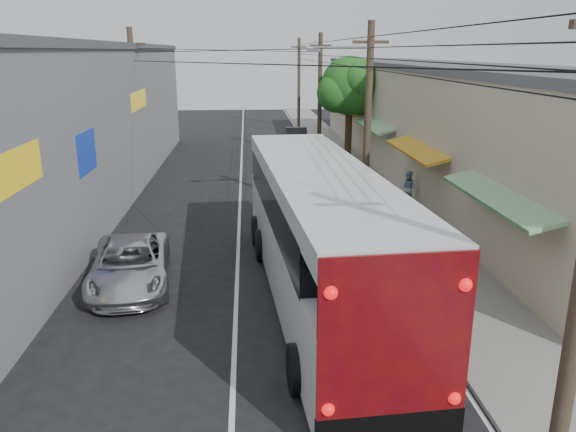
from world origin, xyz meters
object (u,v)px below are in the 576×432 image
at_px(jeepney, 130,264).
at_px(coach_bus, 319,232).
at_px(parked_car_far, 296,138).
at_px(pedestrian_near, 408,223).
at_px(pedestrian_far, 408,188).
at_px(parked_car_mid, 301,152).
at_px(parked_suv, 350,201).

bearing_deg(jeepney, coach_bus, -18.51).
relative_size(parked_car_far, pedestrian_near, 2.75).
bearing_deg(coach_bus, jeepney, 164.18).
xyz_separation_m(parked_car_far, pedestrian_far, (3.60, -16.72, 0.19)).
height_order(parked_car_far, pedestrian_far, pedestrian_far).
height_order(jeepney, parked_car_mid, parked_car_mid).
bearing_deg(parked_car_mid, parked_suv, -90.09).
bearing_deg(parked_car_mid, coach_bus, -97.66).
bearing_deg(pedestrian_near, parked_car_mid, -67.58).
height_order(jeepney, parked_suv, parked_suv).
xyz_separation_m(coach_bus, jeepney, (-5.57, 1.17, -1.28)).
bearing_deg(parked_car_mid, pedestrian_near, -85.47).
relative_size(parked_suv, pedestrian_far, 4.01).
bearing_deg(parked_suv, coach_bus, -107.55).
bearing_deg(pedestrian_far, parked_car_mid, -39.93).
bearing_deg(parked_suv, pedestrian_near, -64.96).
relative_size(coach_bus, jeepney, 2.71).
height_order(coach_bus, pedestrian_far, coach_bus).
relative_size(parked_suv, pedestrian_near, 3.98).
bearing_deg(coach_bus, parked_car_far, 82.41).
bearing_deg(parked_suv, parked_car_mid, 93.20).
bearing_deg(jeepney, pedestrian_far, 30.14).
bearing_deg(parked_suv, parked_car_far, 91.50).
height_order(parked_suv, parked_car_far, parked_suv).
height_order(coach_bus, parked_suv, coach_bus).
bearing_deg(jeepney, parked_car_mid, 63.12).
bearing_deg(pedestrian_far, pedestrian_near, 105.19).
bearing_deg(coach_bus, pedestrian_near, 42.79).
bearing_deg(pedestrian_near, jeepney, 31.12).
bearing_deg(jeepney, parked_car_far, 67.13).
xyz_separation_m(parked_suv, pedestrian_far, (3.00, 2.06, -0.01)).
height_order(parked_car_mid, parked_car_far, parked_car_far).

